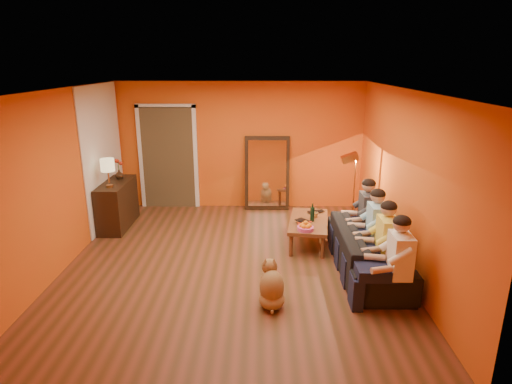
{
  "coord_description": "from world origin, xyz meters",
  "views": [
    {
      "loc": [
        0.44,
        -5.93,
        2.97
      ],
      "look_at": [
        0.35,
        0.5,
        1.0
      ],
      "focal_mm": 30.0,
      "sensor_mm": 36.0,
      "label": 1
    }
  ],
  "objects_px": {
    "coffee_table": "(308,232)",
    "laptop": "(317,212)",
    "person_mid_left": "(387,244)",
    "tumbler": "(315,215)",
    "vase": "(119,174)",
    "sofa": "(368,250)",
    "mirror_frame": "(267,173)",
    "person_mid_right": "(376,229)",
    "sideboard": "(118,204)",
    "dog": "(272,284)",
    "person_far_left": "(399,263)",
    "table_lamp": "(108,173)",
    "person_far_right": "(368,216)",
    "wine_bottle": "(312,212)",
    "floor_lamp": "(354,194)"
  },
  "relations": [
    {
      "from": "person_mid_left",
      "to": "wine_bottle",
      "type": "relative_size",
      "value": 3.94
    },
    {
      "from": "tumbler",
      "to": "vase",
      "type": "relative_size",
      "value": 0.57
    },
    {
      "from": "person_mid_left",
      "to": "table_lamp",
      "type": "bearing_deg",
      "value": 156.95
    },
    {
      "from": "person_mid_left",
      "to": "tumbler",
      "type": "height_order",
      "value": "person_mid_left"
    },
    {
      "from": "vase",
      "to": "sofa",
      "type": "bearing_deg",
      "value": -24.81
    },
    {
      "from": "coffee_table",
      "to": "laptop",
      "type": "height_order",
      "value": "laptop"
    },
    {
      "from": "person_far_left",
      "to": "person_far_right",
      "type": "relative_size",
      "value": 1.0
    },
    {
      "from": "mirror_frame",
      "to": "floor_lamp",
      "type": "bearing_deg",
      "value": -41.32
    },
    {
      "from": "mirror_frame",
      "to": "person_mid_right",
      "type": "xyz_separation_m",
      "value": [
        1.58,
        -2.69,
        -0.15
      ]
    },
    {
      "from": "mirror_frame",
      "to": "person_mid_right",
      "type": "distance_m",
      "value": 3.12
    },
    {
      "from": "coffee_table",
      "to": "floor_lamp",
      "type": "xyz_separation_m",
      "value": [
        0.84,
        0.5,
        0.51
      ]
    },
    {
      "from": "laptop",
      "to": "vase",
      "type": "height_order",
      "value": "vase"
    },
    {
      "from": "mirror_frame",
      "to": "sideboard",
      "type": "distance_m",
      "value": 3.01
    },
    {
      "from": "floor_lamp",
      "to": "person_far_left",
      "type": "xyz_separation_m",
      "value": [
        0.06,
        -2.45,
        -0.11
      ]
    },
    {
      "from": "mirror_frame",
      "to": "person_mid_right",
      "type": "relative_size",
      "value": 1.25
    },
    {
      "from": "sideboard",
      "to": "person_mid_left",
      "type": "relative_size",
      "value": 0.97
    },
    {
      "from": "floor_lamp",
      "to": "person_far_left",
      "type": "relative_size",
      "value": 1.18
    },
    {
      "from": "mirror_frame",
      "to": "dog",
      "type": "distance_m",
      "value": 3.8
    },
    {
      "from": "person_mid_left",
      "to": "laptop",
      "type": "height_order",
      "value": "person_mid_left"
    },
    {
      "from": "person_far_right",
      "to": "wine_bottle",
      "type": "distance_m",
      "value": 0.89
    },
    {
      "from": "mirror_frame",
      "to": "person_mid_right",
      "type": "height_order",
      "value": "mirror_frame"
    },
    {
      "from": "mirror_frame",
      "to": "table_lamp",
      "type": "distance_m",
      "value": 3.13
    },
    {
      "from": "person_far_right",
      "to": "laptop",
      "type": "distance_m",
      "value": 0.99
    },
    {
      "from": "mirror_frame",
      "to": "table_lamp",
      "type": "relative_size",
      "value": 2.98
    },
    {
      "from": "sideboard",
      "to": "person_mid_left",
      "type": "bearing_deg",
      "value": -26.3
    },
    {
      "from": "sideboard",
      "to": "vase",
      "type": "xyz_separation_m",
      "value": [
        0.0,
        0.25,
        0.51
      ]
    },
    {
      "from": "mirror_frame",
      "to": "floor_lamp",
      "type": "relative_size",
      "value": 1.06
    },
    {
      "from": "tumbler",
      "to": "mirror_frame",
      "type": "bearing_deg",
      "value": 115.07
    },
    {
      "from": "table_lamp",
      "to": "person_far_right",
      "type": "relative_size",
      "value": 0.42
    },
    {
      "from": "person_mid_left",
      "to": "person_mid_right",
      "type": "xyz_separation_m",
      "value": [
        0.0,
        0.55,
        0.0
      ]
    },
    {
      "from": "sideboard",
      "to": "wine_bottle",
      "type": "height_order",
      "value": "sideboard"
    },
    {
      "from": "person_far_left",
      "to": "person_mid_left",
      "type": "distance_m",
      "value": 0.55
    },
    {
      "from": "person_far_right",
      "to": "laptop",
      "type": "height_order",
      "value": "person_far_right"
    },
    {
      "from": "coffee_table",
      "to": "person_mid_left",
      "type": "distance_m",
      "value": 1.72
    },
    {
      "from": "person_far_left",
      "to": "person_far_right",
      "type": "height_order",
      "value": "same"
    },
    {
      "from": "floor_lamp",
      "to": "person_mid_left",
      "type": "distance_m",
      "value": 1.91
    },
    {
      "from": "table_lamp",
      "to": "laptop",
      "type": "xyz_separation_m",
      "value": [
        3.65,
        -0.1,
        -0.67
      ]
    },
    {
      "from": "coffee_table",
      "to": "sideboard",
      "type": "bearing_deg",
      "value": 175.93
    },
    {
      "from": "sofa",
      "to": "person_far_left",
      "type": "xyz_separation_m",
      "value": [
        0.13,
        -1.0,
        0.29
      ]
    },
    {
      "from": "person_mid_left",
      "to": "tumbler",
      "type": "distance_m",
      "value": 1.72
    },
    {
      "from": "dog",
      "to": "person_mid_left",
      "type": "relative_size",
      "value": 0.5
    },
    {
      "from": "dog",
      "to": "person_far_left",
      "type": "distance_m",
      "value": 1.59
    },
    {
      "from": "dog",
      "to": "table_lamp",
      "type": "bearing_deg",
      "value": 117.34
    },
    {
      "from": "dog",
      "to": "wine_bottle",
      "type": "distance_m",
      "value": 2.04
    },
    {
      "from": "person_far_left",
      "to": "wine_bottle",
      "type": "relative_size",
      "value": 3.94
    },
    {
      "from": "sideboard",
      "to": "wine_bottle",
      "type": "xyz_separation_m",
      "value": [
        3.52,
        -0.8,
        0.15
      ]
    },
    {
      "from": "person_mid_left",
      "to": "laptop",
      "type": "xyz_separation_m",
      "value": [
        -0.72,
        1.76,
        -0.18
      ]
    },
    {
      "from": "coffee_table",
      "to": "vase",
      "type": "bearing_deg",
      "value": 172.06
    },
    {
      "from": "dog",
      "to": "person_far_left",
      "type": "bearing_deg",
      "value": -22.8
    },
    {
      "from": "sideboard",
      "to": "person_far_left",
      "type": "distance_m",
      "value": 5.15
    }
  ]
}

